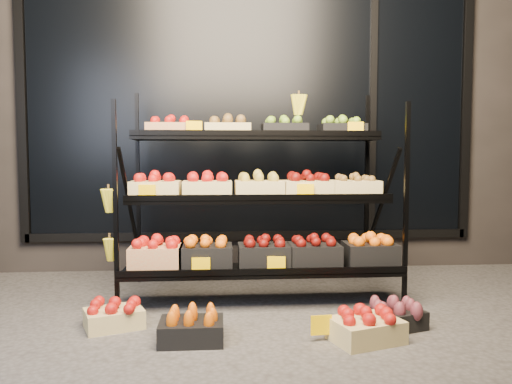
{
  "coord_description": "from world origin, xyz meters",
  "views": [
    {
      "loc": [
        -0.32,
        -3.29,
        1.11
      ],
      "look_at": [
        -0.03,
        0.55,
        0.84
      ],
      "focal_mm": 35.0,
      "sensor_mm": 36.0,
      "label": 1
    }
  ],
  "objects": [
    {
      "name": "ground",
      "position": [
        0.0,
        0.0,
        0.0
      ],
      "size": [
        24.0,
        24.0,
        0.0
      ],
      "primitive_type": "plane",
      "color": "#514F4C",
      "rests_on": "ground"
    },
    {
      "name": "building",
      "position": [
        0.0,
        2.59,
        1.75
      ],
      "size": [
        6.0,
        2.08,
        3.5
      ],
      "color": "#2D2826",
      "rests_on": "ground"
    },
    {
      "name": "display_rack",
      "position": [
        -0.01,
        0.6,
        0.79
      ],
      "size": [
        2.18,
        1.02,
        1.74
      ],
      "color": "black",
      "rests_on": "ground"
    },
    {
      "name": "tag_floor_b",
      "position": [
        0.29,
        -0.4,
        0.06
      ],
      "size": [
        0.13,
        0.01,
        0.12
      ],
      "primitive_type": "cube",
      "color": "#FFC300",
      "rests_on": "ground"
    },
    {
      "name": "floor_crate_left",
      "position": [
        -1.0,
        -0.06,
        0.09
      ],
      "size": [
        0.43,
        0.38,
        0.19
      ],
      "rotation": [
        0.0,
        0.0,
        0.38
      ],
      "color": "#DEC980",
      "rests_on": "ground"
    },
    {
      "name": "floor_crate_midleft",
      "position": [
        -0.48,
        -0.35,
        0.09
      ],
      "size": [
        0.38,
        0.28,
        0.2
      ],
      "rotation": [
        0.0,
        0.0,
        -0.0
      ],
      "color": "black",
      "rests_on": "ground"
    },
    {
      "name": "floor_crate_midright",
      "position": [
        0.56,
        -0.42,
        0.09
      ],
      "size": [
        0.47,
        0.4,
        0.2
      ],
      "rotation": [
        0.0,
        0.0,
        0.32
      ],
      "color": "#DEC980",
      "rests_on": "ground"
    },
    {
      "name": "floor_crate_right",
      "position": [
        0.82,
        -0.2,
        0.09
      ],
      "size": [
        0.41,
        0.35,
        0.18
      ],
      "rotation": [
        0.0,
        0.0,
        0.33
      ],
      "color": "black",
      "rests_on": "ground"
    }
  ]
}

